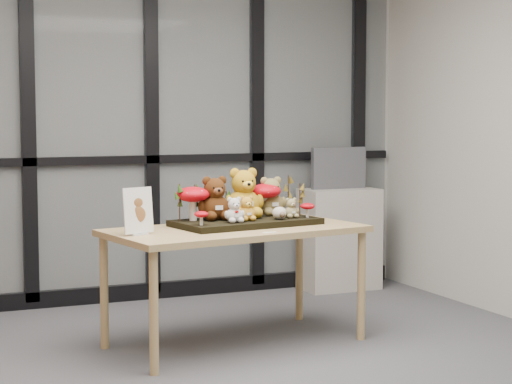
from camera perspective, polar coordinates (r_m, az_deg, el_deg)
name	(u,v)px	position (r m, az deg, el deg)	size (l,w,h in m)	color
room_shell	(211,54)	(4.44, -2.78, 8.46)	(5.00, 5.00, 5.00)	#ADABA3
glass_partition	(91,110)	(6.80, -10.10, 5.01)	(4.90, 0.06, 2.78)	#2D383F
display_table	(235,239)	(5.57, -1.30, -2.88)	(1.62, 1.00, 0.71)	tan
diorama_tray	(246,222)	(5.67, -0.62, -1.87)	(0.87, 0.44, 0.04)	black
bear_pooh_yellow	(243,190)	(5.74, -0.78, 0.10)	(0.26, 0.23, 0.34)	#C18E19
bear_brown_medium	(215,196)	(5.63, -2.57, -0.23)	(0.22, 0.20, 0.29)	#41200B
bear_tan_back	(271,194)	(5.88, 0.92, -0.12)	(0.20, 0.18, 0.27)	olive
bear_small_yellow	(246,207)	(5.58, -0.60, -0.93)	(0.13, 0.12, 0.17)	gold
bear_white_bow	(234,208)	(5.49, -1.35, -1.02)	(0.13, 0.12, 0.17)	silver
bear_beige_small	(291,207)	(5.73, 2.18, -0.91)	(0.11, 0.10, 0.14)	#938757
plush_cream_hedgehog	(279,212)	(5.65, 1.44, -1.26)	(0.07, 0.06, 0.09)	beige
mushroom_back_left	(193,202)	(5.60, -3.90, -0.61)	(0.20, 0.20, 0.23)	#AD0510
mushroom_back_right	(265,198)	(5.85, 0.57, -0.37)	(0.20, 0.20, 0.22)	#AD0510
mushroom_front_left	(201,217)	(5.37, -3.38, -1.57)	(0.08, 0.08, 0.09)	#AD0510
mushroom_front_right	(308,209)	(5.76, 3.19, -1.08)	(0.09, 0.09, 0.10)	#AD0510
sprig_green_far_left	(180,203)	(5.55, -4.73, -0.66)	(0.05, 0.05, 0.23)	#173E0E
sprig_green_mid_left	(195,202)	(5.66, -3.78, -0.61)	(0.05, 0.05, 0.21)	#173E0E
sprig_dry_far_right	(288,195)	(5.94, 2.00, -0.16)	(0.05, 0.05, 0.25)	brown
sprig_dry_mid_right	(300,199)	(5.85, 2.71, -0.46)	(0.05, 0.05, 0.20)	brown
sprig_green_centre	(226,204)	(5.78, -1.85, -0.74)	(0.05, 0.05, 0.16)	#173E0E
sign_holder	(138,213)	(5.27, -7.26, -1.31)	(0.19, 0.09, 0.27)	silver
label_card	(270,232)	(5.33, 0.84, -2.50)	(0.09, 0.03, 0.00)	white
cabinet	(339,239)	(7.35, 5.14, -2.89)	(0.60, 0.35, 0.80)	#ABA398
monitor	(339,168)	(7.31, 5.11, 1.48)	(0.46, 0.05, 0.33)	#4F5157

